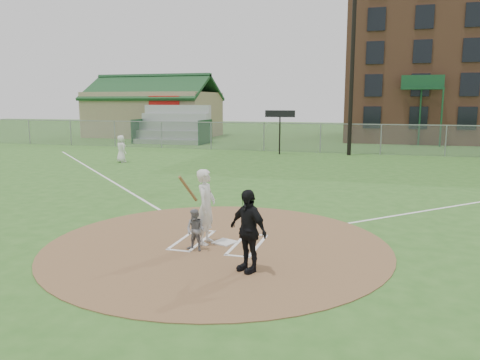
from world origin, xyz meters
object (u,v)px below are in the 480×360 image
(catcher, at_px, (195,230))
(ondeck_player, at_px, (121,149))
(batter_at_plate, at_px, (206,207))
(home_plate, at_px, (225,242))
(umpire, at_px, (248,231))

(catcher, distance_m, ondeck_player, 17.41)
(batter_at_plate, bearing_deg, catcher, -93.94)
(home_plate, bearing_deg, batter_at_plate, -160.99)
(catcher, bearing_deg, umpire, -19.76)
(home_plate, height_order, umpire, umpire)
(home_plate, relative_size, batter_at_plate, 0.26)
(umpire, bearing_deg, home_plate, 153.45)
(umpire, height_order, ondeck_player, umpire)
(catcher, xyz_separation_m, umpire, (1.53, -0.94, 0.36))
(catcher, bearing_deg, home_plate, 70.06)
(umpire, xyz_separation_m, ondeck_player, (-11.70, 15.07, -0.09))
(ondeck_player, distance_m, batter_at_plate, 16.94)
(catcher, distance_m, batter_at_plate, 0.75)
(catcher, bearing_deg, batter_at_plate, 98.00)
(ondeck_player, bearing_deg, home_plate, 160.27)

